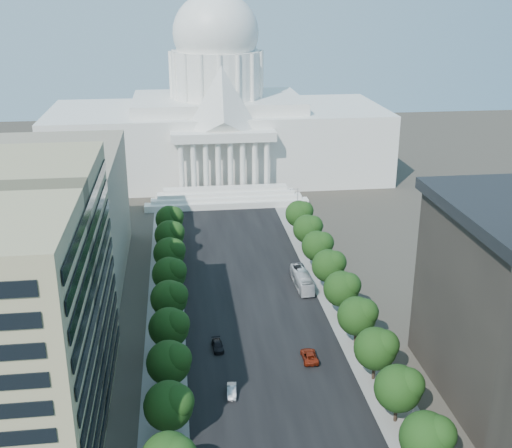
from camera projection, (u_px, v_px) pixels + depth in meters
name	position (u px, v px, depth m)	size (l,w,h in m)	color
road_asphalt	(247.00, 283.00, 151.56)	(30.00, 260.00, 0.01)	black
sidewalk_left	(166.00, 288.00, 149.35)	(8.00, 260.00, 0.02)	gray
sidewalk_right	(326.00, 279.00, 153.78)	(8.00, 260.00, 0.02)	gray
capitol	(218.00, 122.00, 232.99)	(120.00, 56.00, 73.00)	white
office_block_left_far	(39.00, 218.00, 150.09)	(38.00, 52.00, 30.00)	gray
tree_l_c	(171.00, 405.00, 96.82)	(7.79, 7.60, 9.97)	#33261C
tree_l_d	(171.00, 362.00, 107.99)	(7.79, 7.60, 9.97)	#33261C
tree_l_e	(171.00, 327.00, 119.16)	(7.79, 7.60, 9.97)	#33261C
tree_l_f	(171.00, 298.00, 130.33)	(7.79, 7.60, 9.97)	#33261C
tree_l_g	(171.00, 273.00, 141.51)	(7.79, 7.60, 9.97)	#33261C
tree_l_h	(171.00, 252.00, 152.68)	(7.79, 7.60, 9.97)	#33261C
tree_l_i	(171.00, 234.00, 163.85)	(7.79, 7.60, 9.97)	#33261C
tree_l_j	(171.00, 219.00, 175.02)	(7.79, 7.60, 9.97)	#33261C
tree_r_b	(429.00, 437.00, 89.84)	(7.79, 7.60, 9.97)	#33261C
tree_r_c	(400.00, 387.00, 101.01)	(7.79, 7.60, 9.97)	#33261C
tree_r_d	(378.00, 348.00, 112.18)	(7.79, 7.60, 9.97)	#33261C
tree_r_e	(359.00, 315.00, 123.36)	(7.79, 7.60, 9.97)	#33261C
tree_r_f	(343.00, 288.00, 134.53)	(7.79, 7.60, 9.97)	#33261C
tree_r_g	(330.00, 265.00, 145.70)	(7.79, 7.60, 9.97)	#33261C
tree_r_h	(319.00, 245.00, 156.87)	(7.79, 7.60, 9.97)	#33261C
tree_r_i	(309.00, 228.00, 168.05)	(7.79, 7.60, 9.97)	#33261C
tree_r_j	(300.00, 213.00, 179.22)	(7.79, 7.60, 9.97)	#33261C
streetlight_b	(411.00, 393.00, 100.66)	(2.61, 0.44, 9.00)	gray
streetlight_c	(366.00, 317.00, 123.94)	(2.61, 0.44, 9.00)	gray
streetlight_d	(335.00, 265.00, 147.21)	(2.61, 0.44, 9.00)	gray
streetlight_e	(313.00, 227.00, 170.49)	(2.61, 0.44, 9.00)	gray
streetlight_f	(296.00, 198.00, 193.77)	(2.61, 0.44, 9.00)	gray
car_silver	(232.00, 391.00, 109.75)	(1.57, 4.49, 1.48)	#B8B9C0
car_red	(309.00, 356.00, 120.06)	(2.74, 5.94, 1.65)	maroon
car_dark_b	(218.00, 346.00, 123.67)	(2.02, 4.97, 1.44)	black
city_bus	(302.00, 280.00, 149.14)	(3.06, 13.08, 3.64)	silver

